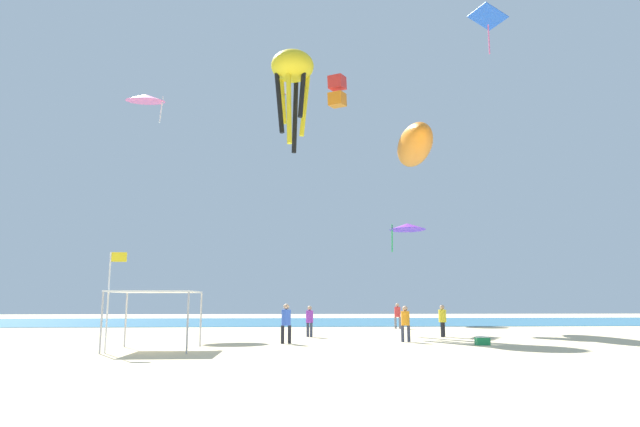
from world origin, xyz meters
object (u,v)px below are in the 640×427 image
cooler_box (482,341)px  kite_octopus_yellow (292,71)px  banner_flag (110,292)px  kite_parafoil_white (285,87)px  person_near_tent (405,321)px  kite_box_red (337,91)px  person_central (442,318)px  kite_inflatable_orange (414,146)px  person_rightmost (310,319)px  canopy_tent (156,294)px  person_far_shore (286,320)px  person_leftmost (397,314)px  kite_delta_pink (146,98)px  kite_delta_purple (407,227)px  kite_diamond_blue (488,19)px

cooler_box → kite_octopus_yellow: 24.53m
banner_flag → kite_parafoil_white: (5.86, 23.97, 17.80)m
person_near_tent → kite_box_red: bearing=88.9°
person_central → kite_inflatable_orange: 14.26m
person_rightmost → kite_box_red: 22.83m
canopy_tent → person_central: (13.03, 6.66, -1.15)m
person_near_tent → kite_box_red: size_ratio=0.61×
person_near_tent → person_far_shore: (-5.42, -0.69, 0.06)m
canopy_tent → person_far_shore: canopy_tent is taller
person_leftmost → person_rightmost: person_leftmost is taller
cooler_box → kite_box_red: kite_box_red is taller
person_rightmost → kite_inflatable_orange: size_ratio=0.19×
person_central → kite_octopus_yellow: bearing=-106.7°
person_near_tent → person_central: 4.14m
kite_box_red → kite_delta_pink: (-14.16, -4.90, -2.80)m
cooler_box → canopy_tent: bearing=-173.3°
cooler_box → kite_delta_pink: size_ratio=0.19×
person_far_shore → kite_octopus_yellow: (0.17, 13.08, 17.39)m
kite_octopus_yellow → person_near_tent: bearing=156.5°
kite_delta_purple → kite_box_red: kite_box_red is taller
person_rightmost → kite_diamond_blue: (10.38, 0.35, 17.20)m
kite_inflatable_orange → kite_parafoil_white: (-9.25, 7.91, 7.36)m
kite_inflatable_orange → person_far_shore: bearing=-30.1°
person_leftmost → kite_delta_purple: kite_delta_purple is taller
canopy_tent → kite_parafoil_white: (4.54, 22.75, 17.86)m
person_central → kite_box_red: bearing=-130.8°
cooler_box → kite_delta_pink: (-18.55, 14.32, 15.96)m
person_near_tent → person_leftmost: (1.93, 11.54, 0.04)m
person_near_tent → kite_inflatable_orange: bearing=67.3°
person_leftmost → person_far_shore: size_ratio=0.98×
person_near_tent → banner_flag: bearing=-164.4°
banner_flag → cooler_box: (14.58, 2.78, -2.00)m
person_near_tent → kite_parafoil_white: bearing=100.8°
kite_parafoil_white → person_rightmost: bearing=17.4°
person_leftmost → banner_flag: banner_flag is taller
kite_delta_purple → kite_diamond_blue: size_ratio=1.30×
kite_delta_purple → person_far_shore: bearing=-108.1°
person_far_shore → banner_flag: 7.57m
person_leftmost → kite_parafoil_white: size_ratio=0.44×
person_near_tent → kite_box_red: (-1.54, 17.32, 17.99)m
banner_flag → cooler_box: 14.98m
kite_delta_purple → kite_inflatable_orange: bearing=-89.6°
person_far_shore → kite_box_red: 25.70m
kite_delta_purple → person_near_tent: bearing=-94.8°
person_central → kite_box_red: size_ratio=0.62×
canopy_tent → person_near_tent: canopy_tent is taller
person_rightmost → kite_delta_pink: (-11.45, 8.87, 15.21)m
canopy_tent → kite_diamond_blue: (16.55, 7.35, 16.02)m
kite_delta_purple → kite_diamond_blue: (1.68, -15.37, 10.18)m
kite_diamond_blue → kite_octopus_yellow: kite_octopus_yellow is taller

